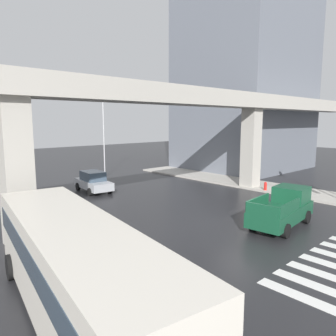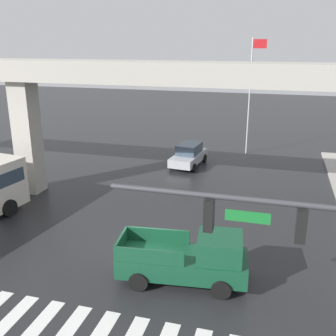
# 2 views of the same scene
# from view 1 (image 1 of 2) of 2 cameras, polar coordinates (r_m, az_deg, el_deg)

# --- Properties ---
(ground_plane) EXTENTS (120.00, 120.00, 0.00)m
(ground_plane) POSITION_cam_1_polar(r_m,az_deg,el_deg) (18.58, 12.41, -10.32)
(ground_plane) COLOR #232326
(elevated_overpass) EXTENTS (57.92, 2.19, 8.20)m
(elevated_overpass) POSITION_cam_1_polar(r_m,az_deg,el_deg) (21.41, 0.22, 11.47)
(elevated_overpass) COLOR #ADA89E
(elevated_overpass) RESTS_ON ground
(office_building) EXTENTS (14.43, 12.47, 38.81)m
(office_building) POSITION_cam_1_polar(r_m,az_deg,el_deg) (43.98, 14.09, 26.03)
(office_building) COLOR slate
(office_building) RESTS_ON ground
(sidewalk_east) EXTENTS (4.00, 36.00, 0.15)m
(sidewalk_east) POSITION_cam_1_polar(r_m,az_deg,el_deg) (28.68, 21.76, -3.94)
(sidewalk_east) COLOR #ADA89E
(sidewalk_east) RESTS_ON ground
(pickup_truck) EXTENTS (5.28, 2.51, 2.08)m
(pickup_truck) POSITION_cam_1_polar(r_m,az_deg,el_deg) (19.36, 19.90, -6.82)
(pickup_truck) COLOR #14472D
(pickup_truck) RESTS_ON ground
(city_bus) EXTENTS (4.08, 11.05, 2.99)m
(city_bus) POSITION_cam_1_polar(r_m,az_deg,el_deg) (10.18, -16.37, -16.18)
(city_bus) COLOR beige
(city_bus) RESTS_ON ground
(sedan_silver) EXTENTS (2.33, 4.47, 1.72)m
(sedan_silver) POSITION_cam_1_polar(r_m,az_deg,el_deg) (27.60, -13.21, -2.37)
(sedan_silver) COLOR #A8AAAF
(sedan_silver) RESTS_ON ground
(fire_hydrant) EXTENTS (0.24, 0.24, 0.85)m
(fire_hydrant) POSITION_cam_1_polar(r_m,az_deg,el_deg) (28.06, 17.00, -3.22)
(fire_hydrant) COLOR red
(fire_hydrant) RESTS_ON ground
(flagpole) EXTENTS (1.16, 0.12, 9.51)m
(flagpole) POSITION_cam_1_polar(r_m,az_deg,el_deg) (33.25, -11.31, 7.59)
(flagpole) COLOR silver
(flagpole) RESTS_ON ground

